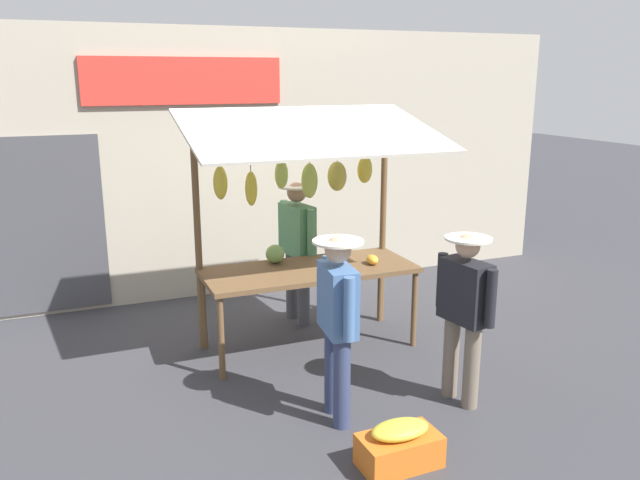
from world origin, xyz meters
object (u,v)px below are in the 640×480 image
object	(u,v)px
vendor_with_sunhat	(297,241)
shopper_with_ponytail	(338,315)
produce_crate_near	(399,446)
shopper_in_grey_tee	(464,306)
market_stall	(307,203)

from	to	relation	value
vendor_with_sunhat	shopper_with_ponytail	world-z (taller)	vendor_with_sunhat
shopper_with_ponytail	produce_crate_near	bearing A→B (deg)	-162.23
vendor_with_sunhat	shopper_with_ponytail	size ratio (longest dim) A/B	1.04
vendor_with_sunhat	produce_crate_near	bearing A→B (deg)	-16.06
shopper_in_grey_tee	produce_crate_near	xyz separation A→B (m)	(0.97, 0.66, -0.73)
market_stall	vendor_with_sunhat	xyz separation A→B (m)	(-0.14, -0.70, -0.58)
market_stall	shopper_in_grey_tee	size ratio (longest dim) A/B	1.63
market_stall	shopper_in_grey_tee	xyz separation A→B (m)	(-0.81, 1.65, -0.66)
shopper_in_grey_tee	vendor_with_sunhat	bearing A→B (deg)	5.55
market_stall	shopper_in_grey_tee	distance (m)	1.95
vendor_with_sunhat	market_stall	bearing A→B (deg)	-21.78
market_stall	shopper_in_grey_tee	bearing A→B (deg)	116.15
market_stall	produce_crate_near	size ratio (longest dim) A/B	4.10
shopper_in_grey_tee	produce_crate_near	size ratio (longest dim) A/B	2.52
shopper_in_grey_tee	shopper_with_ponytail	world-z (taller)	shopper_with_ponytail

